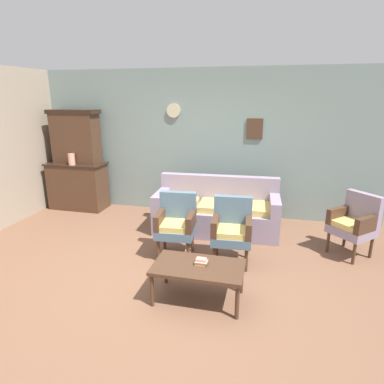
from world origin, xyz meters
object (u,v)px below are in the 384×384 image
at_px(wingback_chair_by_fireplace, 355,222).
at_px(coffee_table, 198,269).
at_px(vase_on_cabinet, 72,159).
at_px(floral_couch, 217,212).
at_px(side_cabinet, 78,186).
at_px(book_stack_on_table, 201,262).
at_px(armchair_by_doorway, 176,222).
at_px(armchair_near_couch_end, 232,228).
at_px(floor_vase_by_wall, 370,216).

bearing_deg(wingback_chair_by_fireplace, coffee_table, -140.15).
distance_m(vase_on_cabinet, floral_couch, 3.00).
bearing_deg(side_cabinet, wingback_chair_by_fireplace, -10.39).
relative_size(side_cabinet, book_stack_on_table, 8.44).
xyz_separation_m(armchair_by_doorway, wingback_chair_by_fireplace, (2.45, 0.60, 0.00)).
bearing_deg(coffee_table, armchair_by_doorway, 118.78).
height_order(side_cabinet, coffee_table, side_cabinet).
distance_m(wingback_chair_by_fireplace, coffee_table, 2.49).
bearing_deg(wingback_chair_by_fireplace, armchair_near_couch_end, -159.28).
xyz_separation_m(armchair_near_couch_end, coffee_table, (-0.25, -0.96, -0.12)).
height_order(armchair_near_couch_end, wingback_chair_by_fireplace, same).
height_order(side_cabinet, vase_on_cabinet, vase_on_cabinet).
bearing_deg(vase_on_cabinet, book_stack_on_table, -36.93).
bearing_deg(coffee_table, vase_on_cabinet, 142.44).
relative_size(vase_on_cabinet, floor_vase_by_wall, 0.34).
height_order(side_cabinet, book_stack_on_table, side_cabinet).
relative_size(side_cabinet, coffee_table, 1.16).
xyz_separation_m(side_cabinet, wingback_chair_by_fireplace, (4.97, -0.91, 0.03)).
relative_size(vase_on_cabinet, book_stack_on_table, 1.61).
xyz_separation_m(vase_on_cabinet, floral_couch, (2.90, -0.34, -0.71)).
distance_m(book_stack_on_table, floor_vase_by_wall, 3.31).
bearing_deg(armchair_by_doorway, floor_vase_by_wall, 26.20).
xyz_separation_m(floral_couch, floor_vase_by_wall, (2.46, 0.41, 0.00)).
xyz_separation_m(vase_on_cabinet, armchair_by_doorway, (2.48, -1.34, -0.54)).
relative_size(wingback_chair_by_fireplace, floor_vase_by_wall, 1.37).
height_order(vase_on_cabinet, book_stack_on_table, vase_on_cabinet).
relative_size(wingback_chair_by_fireplace, coffee_table, 0.90).
bearing_deg(coffee_table, armchair_near_couch_end, 75.60).
distance_m(vase_on_cabinet, floor_vase_by_wall, 5.41).
distance_m(armchair_near_couch_end, coffee_table, 1.00).
xyz_separation_m(armchair_by_doorway, floor_vase_by_wall, (2.88, 1.41, -0.17)).
bearing_deg(book_stack_on_table, floor_vase_by_wall, 45.70).
xyz_separation_m(armchair_by_doorway, armchair_near_couch_end, (0.79, -0.02, 0.00)).
distance_m(side_cabinet, coffee_table, 3.95).
height_order(armchair_near_couch_end, floor_vase_by_wall, armchair_near_couch_end).
relative_size(side_cabinet, armchair_by_doorway, 1.28).
xyz_separation_m(vase_on_cabinet, armchair_near_couch_end, (3.27, -1.36, -0.54)).
bearing_deg(floral_couch, coffee_table, -86.26).
bearing_deg(coffee_table, book_stack_on_table, 56.64).
bearing_deg(armchair_by_doorway, vase_on_cabinet, 151.66).
height_order(armchair_by_doorway, coffee_table, armchair_by_doorway).
bearing_deg(vase_on_cabinet, armchair_by_doorway, -28.34).
bearing_deg(wingback_chair_by_fireplace, floor_vase_by_wall, 62.29).
distance_m(armchair_by_doorway, floor_vase_by_wall, 3.21).
bearing_deg(armchair_near_couch_end, floor_vase_by_wall, 34.58).
height_order(floral_couch, wingback_chair_by_fireplace, same).
height_order(book_stack_on_table, floor_vase_by_wall, floor_vase_by_wall).
distance_m(floral_couch, wingback_chair_by_fireplace, 2.08).
bearing_deg(armchair_near_couch_end, book_stack_on_table, -103.59).
bearing_deg(floral_couch, side_cabinet, 170.09).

